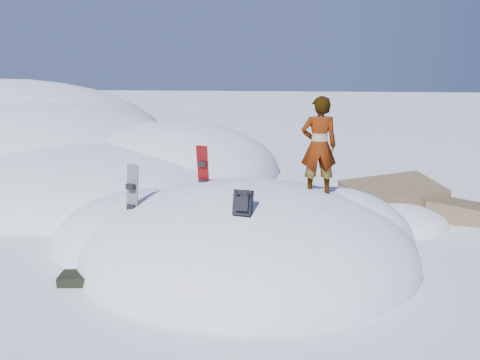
# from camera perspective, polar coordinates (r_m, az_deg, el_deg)

# --- Properties ---
(ground) EXTENTS (120.00, 120.00, 0.00)m
(ground) POSITION_cam_1_polar(r_m,az_deg,el_deg) (9.88, 0.81, -9.10)
(ground) COLOR white
(ground) RESTS_ON ground
(snow_mound) EXTENTS (8.00, 6.00, 3.00)m
(snow_mound) POSITION_cam_1_polar(r_m,az_deg,el_deg) (10.12, -0.04, -8.53)
(snow_mound) COLOR white
(snow_mound) RESTS_ON ground
(snow_ridge) EXTENTS (21.50, 18.50, 6.40)m
(snow_ridge) POSITION_cam_1_polar(r_m,az_deg,el_deg) (22.35, -24.27, 2.75)
(snow_ridge) COLOR white
(snow_ridge) RESTS_ON ground
(rock_outcrop) EXTENTS (4.68, 4.41, 1.68)m
(rock_outcrop) POSITION_cam_1_polar(r_m,az_deg,el_deg) (12.99, 18.72, -4.08)
(rock_outcrop) COLOR brown
(rock_outcrop) RESTS_ON ground
(snowboard_red) EXTENTS (0.28, 0.23, 1.33)m
(snowboard_red) POSITION_cam_1_polar(r_m,az_deg,el_deg) (10.07, -4.51, 0.63)
(snowboard_red) COLOR #A8080C
(snowboard_red) RESTS_ON snow_mound
(snowboard_dark) EXTENTS (0.31, 0.27, 1.40)m
(snowboard_dark) POSITION_cam_1_polar(r_m,az_deg,el_deg) (9.44, -13.04, -2.29)
(snowboard_dark) COLOR black
(snowboard_dark) RESTS_ON snow_mound
(backpack) EXTENTS (0.36, 0.43, 0.53)m
(backpack) POSITION_cam_1_polar(r_m,az_deg,el_deg) (8.11, 0.36, -2.79)
(backpack) COLOR black
(backpack) RESTS_ON snow_mound
(gear_pile) EXTENTS (0.82, 0.62, 0.22)m
(gear_pile) POSITION_cam_1_polar(r_m,az_deg,el_deg) (9.15, -18.84, -11.13)
(gear_pile) COLOR black
(gear_pile) RESTS_ON ground
(person) EXTENTS (0.77, 0.54, 1.99)m
(person) POSITION_cam_1_polar(r_m,az_deg,el_deg) (9.51, 9.58, 4.11)
(person) COLOR slate
(person) RESTS_ON snow_mound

